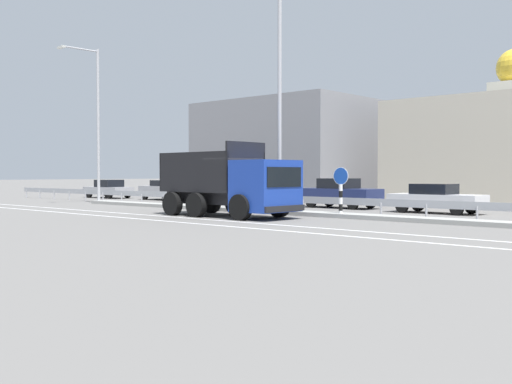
{
  "coord_description": "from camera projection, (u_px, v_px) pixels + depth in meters",
  "views": [
    {
      "loc": [
        17.23,
        -18.42,
        1.85
      ],
      "look_at": [
        -0.54,
        1.35,
        1.04
      ],
      "focal_mm": 42.0,
      "sensor_mm": 36.0,
      "label": 1
    }
  ],
  "objects": [
    {
      "name": "parked_car_3",
      "position": [
        273.0,
        192.0,
        35.16
      ],
      "size": [
        3.89,
        1.91,
        1.47
      ],
      "rotation": [
        0.0,
        0.0,
        -1.53
      ],
      "color": "silver",
      "rests_on": "ground_plane"
    },
    {
      "name": "parked_car_5",
      "position": [
        436.0,
        198.0,
        27.91
      ],
      "size": [
        4.38,
        1.84,
        1.38
      ],
      "rotation": [
        0.0,
        0.0,
        -1.59
      ],
      "color": "silver",
      "rests_on": "ground_plane"
    },
    {
      "name": "dump_truck",
      "position": [
        241.0,
        188.0,
        25.26
      ],
      "size": [
        6.63,
        2.74,
        3.18
      ],
      "rotation": [
        0.0,
        0.0,
        -1.58
      ],
      "color": "#19389E",
      "rests_on": "ground_plane"
    },
    {
      "name": "parked_car_0",
      "position": [
        108.0,
        189.0,
        45.43
      ],
      "size": [
        4.23,
        1.87,
        1.39
      ],
      "rotation": [
        0.0,
        0.0,
        1.58
      ],
      "color": "#A3A3A8",
      "rests_on": "ground_plane"
    },
    {
      "name": "parked_car_4",
      "position": [
        340.0,
        193.0,
        32.19
      ],
      "size": [
        4.39,
        1.93,
        1.6
      ],
      "rotation": [
        0.0,
        0.0,
        -1.59
      ],
      "color": "navy",
      "rests_on": "ground_plane"
    },
    {
      "name": "ground_plane",
      "position": [
        244.0,
        217.0,
        25.26
      ],
      "size": [
        320.0,
        320.0,
        0.0
      ],
      "primitive_type": "plane",
      "color": "#605E5B"
    },
    {
      "name": "median_road_sign",
      "position": [
        341.0,
        191.0,
        25.26
      ],
      "size": [
        0.75,
        0.16,
        2.13
      ],
      "color": "white",
      "rests_on": "ground_plane"
    },
    {
      "name": "background_building_0",
      "position": [
        298.0,
        150.0,
        48.33
      ],
      "size": [
        13.03,
        11.99,
        7.47
      ],
      "primitive_type": "cube",
      "color": "gray",
      "rests_on": "ground_plane"
    },
    {
      "name": "parked_car_2",
      "position": [
        220.0,
        191.0,
        38.1
      ],
      "size": [
        3.95,
        1.97,
        1.54
      ],
      "rotation": [
        0.0,
        0.0,
        -1.56
      ],
      "color": "black",
      "rests_on": "ground_plane"
    },
    {
      "name": "parked_car_1",
      "position": [
        166.0,
        190.0,
        41.98
      ],
      "size": [
        4.03,
        2.15,
        1.39
      ],
      "rotation": [
        0.0,
        0.0,
        1.52
      ],
      "color": "#A3A3A8",
      "rests_on": "ground_plane"
    },
    {
      "name": "lane_strip_1",
      "position": [
        165.0,
        221.0,
        23.33
      ],
      "size": [
        54.57,
        0.16,
        0.01
      ],
      "primitive_type": "cube",
      "color": "silver",
      "rests_on": "ground_plane"
    },
    {
      "name": "street_lamp_0",
      "position": [
        95.0,
        118.0,
        36.73
      ],
      "size": [
        0.71,
        2.6,
        9.5
      ],
      "color": "#ADADB2",
      "rests_on": "ground_plane"
    },
    {
      "name": "street_lamp_1",
      "position": [
        278.0,
        95.0,
        27.05
      ],
      "size": [
        0.72,
        1.89,
        9.93
      ],
      "color": "#ADADB2",
      "rests_on": "ground_plane"
    },
    {
      "name": "median_island",
      "position": [
        285.0,
        212.0,
        27.31
      ],
      "size": [
        30.01,
        1.1,
        0.18
      ],
      "primitive_type": "cube",
      "color": "gray",
      "rests_on": "ground_plane"
    },
    {
      "name": "lane_strip_0",
      "position": [
        196.0,
        219.0,
        24.53
      ],
      "size": [
        54.57,
        0.16,
        0.01
      ],
      "primitive_type": "cube",
      "color": "silver",
      "rests_on": "ground_plane"
    },
    {
      "name": "median_guardrail",
      "position": [
        304.0,
        201.0,
        28.31
      ],
      "size": [
        54.57,
        0.09,
        0.78
      ],
      "color": "#9EA0A5",
      "rests_on": "ground_plane"
    }
  ]
}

